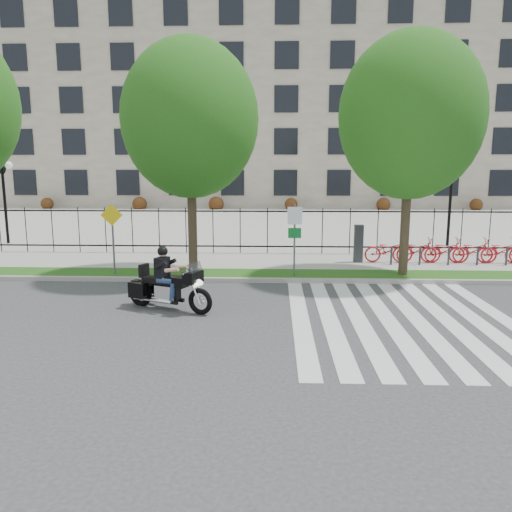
{
  "coord_description": "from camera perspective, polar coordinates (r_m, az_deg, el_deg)",
  "views": [
    {
      "loc": [
        1.52,
        -12.54,
        3.86
      ],
      "look_at": [
        0.93,
        3.0,
        1.11
      ],
      "focal_mm": 35.0,
      "sensor_mm": 36.0,
      "label": 1
    }
  ],
  "objects": [
    {
      "name": "plaza",
      "position": [
        37.76,
        -0.15,
        4.23
      ],
      "size": [
        80.0,
        34.0,
        0.1
      ],
      "primitive_type": "cube",
      "color": "gray",
      "rests_on": "ground"
    },
    {
      "name": "curb",
      "position": [
        17.13,
        -2.98,
        -2.76
      ],
      "size": [
        60.0,
        0.2,
        0.15
      ],
      "primitive_type": "cube",
      "color": "#9B9992",
      "rests_on": "ground"
    },
    {
      "name": "grass_verge",
      "position": [
        17.95,
        -2.73,
        -2.16
      ],
      "size": [
        60.0,
        1.5,
        0.15
      ],
      "primitive_type": "cube",
      "color": "#215515",
      "rests_on": "ground"
    },
    {
      "name": "crosswalk_stripes",
      "position": [
        13.53,
        16.35,
        -6.94
      ],
      "size": [
        5.7,
        8.0,
        0.01
      ],
      "primitive_type": null,
      "color": "silver",
      "rests_on": "ground"
    },
    {
      "name": "sign_pole_warning",
      "position": [
        18.16,
        -16.08,
        2.93
      ],
      "size": [
        0.78,
        0.09,
        2.49
      ],
      "color": "#59595B",
      "rests_on": "grass_verge"
    },
    {
      "name": "sign_pole_regulatory",
      "position": [
        17.26,
        4.44,
        2.94
      ],
      "size": [
        0.5,
        0.09,
        2.5
      ],
      "color": "#59595B",
      "rests_on": "grass_verge"
    },
    {
      "name": "lamp_post_left",
      "position": [
        28.02,
        -26.94,
        7.61
      ],
      "size": [
        1.06,
        0.7,
        4.25
      ],
      "color": "black",
      "rests_on": "ground"
    },
    {
      "name": "ground",
      "position": [
        13.2,
        -4.56,
        -7.0
      ],
      "size": [
        120.0,
        120.0,
        0.0
      ],
      "primitive_type": "plane",
      "color": "#323234",
      "rests_on": "ground"
    },
    {
      "name": "lamp_post_right",
      "position": [
        25.97,
        21.44,
        7.89
      ],
      "size": [
        1.06,
        0.7,
        4.25
      ],
      "color": "black",
      "rests_on": "ground"
    },
    {
      "name": "office_building",
      "position": [
        57.8,
        0.67,
        16.08
      ],
      "size": [
        60.0,
        21.9,
        20.15
      ],
      "color": "gray",
      "rests_on": "ground"
    },
    {
      "name": "sidewalk",
      "position": [
        20.4,
        -2.14,
        -0.68
      ],
      "size": [
        60.0,
        3.5,
        0.15
      ],
      "primitive_type": "cube",
      "color": "gray",
      "rests_on": "ground"
    },
    {
      "name": "street_tree_2",
      "position": [
        18.15,
        17.27,
        14.99
      ],
      "size": [
        4.86,
        4.86,
        8.22
      ],
      "color": "#32261B",
      "rests_on": "grass_verge"
    },
    {
      "name": "iron_fence",
      "position": [
        21.96,
        -1.82,
        2.93
      ],
      "size": [
        30.0,
        0.06,
        2.0
      ],
      "primitive_type": null,
      "color": "black",
      "rests_on": "sidewalk"
    },
    {
      "name": "motorcycle_rider",
      "position": [
        13.89,
        -10.0,
        -3.24
      ],
      "size": [
        2.57,
        1.48,
        2.13
      ],
      "color": "black",
      "rests_on": "ground"
    },
    {
      "name": "bike_share_station",
      "position": [
        21.26,
        21.98,
        0.61
      ],
      "size": [
        7.82,
        0.87,
        1.5
      ],
      "color": "#2D2D33",
      "rests_on": "sidewalk"
    },
    {
      "name": "street_tree_1",
      "position": [
        17.8,
        -7.54,
        15.23
      ],
      "size": [
        4.7,
        4.7,
        8.06
      ],
      "color": "#32261B",
      "rests_on": "grass_verge"
    }
  ]
}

